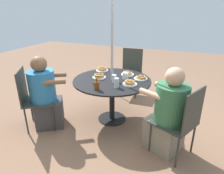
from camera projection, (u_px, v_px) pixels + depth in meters
name	position (u px, v px, depth m)	size (l,w,h in m)	color
ground_plane	(112.00, 119.00, 3.37)	(12.00, 12.00, 0.00)	#8C664C
patio_table	(112.00, 86.00, 3.14)	(1.21, 1.21, 0.70)	black
umbrella_pole	(112.00, 48.00, 2.91)	(0.04, 0.04, 2.40)	#ADADB2
patio_chair_north	(131.00, 69.00, 4.22)	(0.47, 0.47, 0.94)	#333833
patio_chair_east	(32.00, 96.00, 2.97)	(0.62, 0.62, 0.94)	#333833
diner_east	(45.00, 96.00, 3.01)	(0.62, 0.58, 1.12)	#3D3D42
patio_chair_south	(182.00, 120.00, 2.35)	(0.60, 0.60, 0.94)	#333833
diner_south	(168.00, 115.00, 2.48)	(0.62, 0.56, 1.13)	gray
pancake_plate_a	(130.00, 83.00, 2.89)	(0.21, 0.21, 0.07)	white
pancake_plate_b	(127.00, 74.00, 3.29)	(0.21, 0.21, 0.07)	white
pancake_plate_c	(99.00, 76.00, 3.15)	(0.21, 0.21, 0.08)	white
pancake_plate_d	(102.00, 70.00, 3.49)	(0.21, 0.21, 0.07)	white
pancake_plate_e	(141.00, 78.00, 3.11)	(0.21, 0.21, 0.06)	white
syrup_bottle	(97.00, 85.00, 2.71)	(0.09, 0.07, 0.16)	brown
coffee_cup	(125.00, 76.00, 3.11)	(0.09, 0.09, 0.10)	white
drinking_glass_a	(114.00, 79.00, 2.97)	(0.07, 0.07, 0.12)	silver
drinking_glass_b	(117.00, 83.00, 2.78)	(0.07, 0.07, 0.14)	silver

